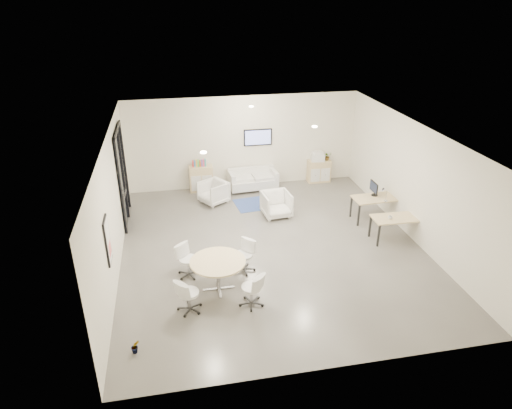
{
  "coord_description": "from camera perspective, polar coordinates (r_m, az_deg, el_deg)",
  "views": [
    {
      "loc": [
        -2.49,
        -10.48,
        6.39
      ],
      "look_at": [
        -0.36,
        0.4,
        1.14
      ],
      "focal_mm": 32.0,
      "sensor_mm": 36.0,
      "label": 1
    }
  ],
  "objects": [
    {
      "name": "cup",
      "position": [
        13.01,
        16.43,
        -1.53
      ],
      "size": [
        0.13,
        0.11,
        0.11
      ],
      "primitive_type": "imported",
      "rotation": [
        0.0,
        0.0,
        -0.24
      ],
      "color": "white",
      "rests_on": "desk_front"
    },
    {
      "name": "armchair_left",
      "position": [
        14.98,
        -5.35,
        1.67
      ],
      "size": [
        1.05,
        1.06,
        0.82
      ],
      "primitive_type": "imported",
      "rotation": [
        0.0,
        0.0,
        -1.02
      ],
      "color": "silver",
      "rests_on": "room_shell"
    },
    {
      "name": "desk_rear",
      "position": [
        14.18,
        14.79,
        0.6
      ],
      "size": [
        1.44,
        0.77,
        0.73
      ],
      "rotation": [
        0.0,
        0.0,
        0.05
      ],
      "color": "tan",
      "rests_on": "room_shell"
    },
    {
      "name": "sideboard_right",
      "position": [
        16.76,
        7.85,
        4.16
      ],
      "size": [
        0.81,
        0.39,
        0.81
      ],
      "color": "tan",
      "rests_on": "room_shell"
    },
    {
      "name": "printer",
      "position": [
        16.55,
        7.71,
        5.96
      ],
      "size": [
        0.51,
        0.44,
        0.33
      ],
      "rotation": [
        0.0,
        0.0,
        -0.13
      ],
      "color": "white",
      "rests_on": "sideboard_right"
    },
    {
      "name": "meeting_chairs",
      "position": [
        10.71,
        -4.75,
        -8.71
      ],
      "size": [
        2.24,
        2.24,
        0.82
      ],
      "color": "white",
      "rests_on": "room_shell"
    },
    {
      "name": "round_table",
      "position": [
        10.56,
        -4.8,
        -7.41
      ],
      "size": [
        1.28,
        1.28,
        0.78
      ],
      "color": "tan",
      "rests_on": "room_shell"
    },
    {
      "name": "loveseat",
      "position": [
        16.0,
        -0.46,
        3.11
      ],
      "size": [
        1.72,
        0.96,
        0.62
      ],
      "rotation": [
        0.0,
        0.0,
        0.08
      ],
      "color": "silver",
      "rests_on": "room_shell"
    },
    {
      "name": "plant_cabinet",
      "position": [
        16.66,
        8.9,
        5.89
      ],
      "size": [
        0.29,
        0.32,
        0.24
      ],
      "primitive_type": "imported",
      "rotation": [
        0.0,
        0.0,
        0.05
      ],
      "color": "#3F7F3F",
      "rests_on": "sideboard_right"
    },
    {
      "name": "blue_rug",
      "position": [
        15.02,
        0.47,
        0.17
      ],
      "size": [
        1.71,
        1.24,
        0.01
      ],
      "primitive_type": "cube",
      "rotation": [
        0.0,
        0.0,
        0.11
      ],
      "color": "#2D418B",
      "rests_on": "room_shell"
    },
    {
      "name": "artwork",
      "position": [
        10.23,
        -18.05,
        -4.33
      ],
      "size": [
        0.05,
        0.54,
        1.04
      ],
      "color": "black",
      "rests_on": "room_shell"
    },
    {
      "name": "plant_floor",
      "position": [
        9.56,
        -14.81,
        -17.15
      ],
      "size": [
        0.2,
        0.32,
        0.14
      ],
      "primitive_type": "imported",
      "rotation": [
        0.0,
        0.0,
        0.12
      ],
      "color": "#3F7F3F",
      "rests_on": "room_shell"
    },
    {
      "name": "glass_door",
      "position": [
        13.96,
        -16.39,
        3.76
      ],
      "size": [
        0.09,
        1.9,
        2.85
      ],
      "color": "black",
      "rests_on": "room_shell"
    },
    {
      "name": "room_shell",
      "position": [
        11.79,
        2.09,
        1.34
      ],
      "size": [
        9.6,
        10.6,
        4.8
      ],
      "color": "#585550",
      "rests_on": "ground"
    },
    {
      "name": "armchair_right",
      "position": [
        14.04,
        2.57,
        0.15
      ],
      "size": [
        0.9,
        0.85,
        0.85
      ],
      "primitive_type": "imported",
      "rotation": [
        0.0,
        0.0,
        0.1
      ],
      "color": "silver",
      "rests_on": "room_shell"
    },
    {
      "name": "monitor",
      "position": [
        14.16,
        14.53,
        1.98
      ],
      "size": [
        0.2,
        0.5,
        0.44
      ],
      "color": "black",
      "rests_on": "desk_rear"
    },
    {
      "name": "ceiling_spots",
      "position": [
        11.98,
        0.36,
        9.79
      ],
      "size": [
        3.14,
        4.14,
        0.03
      ],
      "color": "#FFEAC6",
      "rests_on": "room_shell"
    },
    {
      "name": "desk_front",
      "position": [
        13.2,
        17.09,
        -1.83
      ],
      "size": [
        1.33,
        0.69,
        0.68
      ],
      "rotation": [
        0.0,
        0.0,
        -0.02
      ],
      "color": "tan",
      "rests_on": "room_shell"
    },
    {
      "name": "sideboard_left",
      "position": [
        15.93,
        -6.87,
        3.24
      ],
      "size": [
        0.8,
        0.42,
        0.9
      ],
      "color": "tan",
      "rests_on": "room_shell"
    },
    {
      "name": "books",
      "position": [
        15.73,
        -7.13,
        5.13
      ],
      "size": [
        0.47,
        0.14,
        0.22
      ],
      "color": "red",
      "rests_on": "sideboard_left"
    },
    {
      "name": "wall_tv",
      "position": [
        15.93,
        0.23,
        8.4
      ],
      "size": [
        0.98,
        0.06,
        0.58
      ],
      "color": "black",
      "rests_on": "room_shell"
    }
  ]
}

